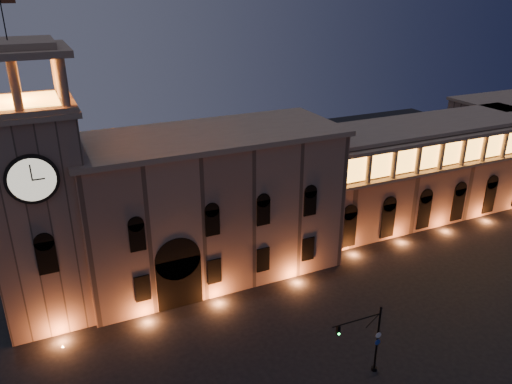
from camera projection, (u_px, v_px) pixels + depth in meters
ground at (319, 380)px, 44.81m from camera, size 160.00×160.00×0.00m
government_building at (210, 205)px, 58.99m from camera, size 30.80×12.80×17.60m
clock_tower at (38, 206)px, 49.61m from camera, size 9.80×9.80×32.40m
colonnade_wing at (421, 169)px, 74.41m from camera, size 40.60×11.50×14.50m
secondary_building at (510, 140)px, 89.70m from camera, size 20.00×12.00×14.00m
traffic_light at (370, 340)px, 44.29m from camera, size 5.12×0.54×7.02m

